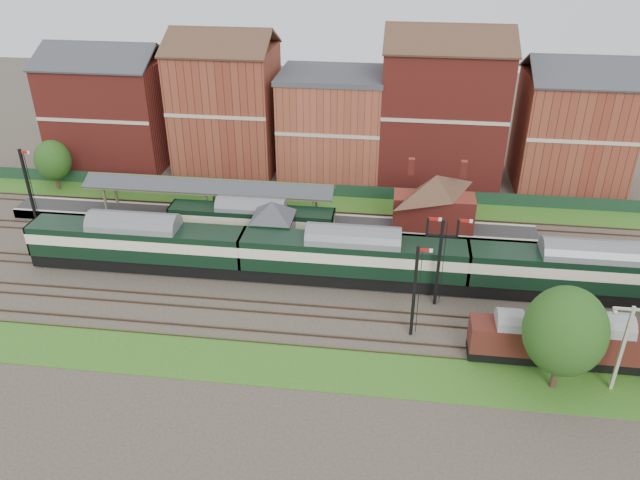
# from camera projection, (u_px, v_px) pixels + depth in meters

# --- Properties ---
(ground) EXTENTS (160.00, 160.00, 0.00)m
(ground) POSITION_uv_depth(u_px,v_px,m) (300.00, 278.00, 56.65)
(ground) COLOR #473D33
(ground) RESTS_ON ground
(grass_back) EXTENTS (90.00, 4.50, 0.06)m
(grass_back) POSITION_uv_depth(u_px,v_px,m) (322.00, 203.00, 70.53)
(grass_back) COLOR #2D6619
(grass_back) RESTS_ON ground
(grass_front) EXTENTS (90.00, 5.00, 0.06)m
(grass_front) POSITION_uv_depth(u_px,v_px,m) (275.00, 364.00, 46.22)
(grass_front) COLOR #2D6619
(grass_front) RESTS_ON ground
(fence) EXTENTS (90.00, 0.12, 1.50)m
(fence) POSITION_uv_depth(u_px,v_px,m) (324.00, 190.00, 71.92)
(fence) COLOR #193823
(fence) RESTS_ON ground
(platform) EXTENTS (55.00, 3.40, 1.00)m
(platform) POSITION_uv_depth(u_px,v_px,m) (268.00, 222.00, 65.44)
(platform) COLOR #2D2D2D
(platform) RESTS_ON ground
(signal_box) EXTENTS (5.40, 5.40, 6.00)m
(signal_box) POSITION_uv_depth(u_px,v_px,m) (273.00, 229.00, 58.27)
(signal_box) COLOR #637553
(signal_box) RESTS_ON ground
(brick_hut) EXTENTS (3.20, 2.64, 2.94)m
(brick_hut) POSITION_uv_depth(u_px,v_px,m) (358.00, 253.00, 58.33)
(brick_hut) COLOR maroon
(brick_hut) RESTS_ON ground
(station_building) EXTENTS (8.10, 8.10, 5.90)m
(station_building) POSITION_uv_depth(u_px,v_px,m) (434.00, 201.00, 61.85)
(station_building) COLOR maroon
(station_building) RESTS_ON platform
(canopy) EXTENTS (26.00, 3.89, 4.08)m
(canopy) POSITION_uv_depth(u_px,v_px,m) (209.00, 183.00, 64.15)
(canopy) COLOR #505837
(canopy) RESTS_ON platform
(semaphore_bracket) EXTENTS (3.60, 0.25, 8.18)m
(semaphore_bracket) POSITION_uv_depth(u_px,v_px,m) (440.00, 257.00, 50.88)
(semaphore_bracket) COLOR black
(semaphore_bracket) RESTS_ON ground
(semaphore_platform_end) EXTENTS (1.23, 0.25, 8.00)m
(semaphore_platform_end) POSITION_uv_depth(u_px,v_px,m) (28.00, 184.00, 64.98)
(semaphore_platform_end) COLOR black
(semaphore_platform_end) RESTS_ON ground
(semaphore_siding) EXTENTS (1.23, 0.25, 8.00)m
(semaphore_siding) POSITION_uv_depth(u_px,v_px,m) (415.00, 290.00, 47.43)
(semaphore_siding) COLOR black
(semaphore_siding) RESTS_ON ground
(yard_lamp) EXTENTS (2.60, 0.22, 7.00)m
(yard_lamp) POSITION_uv_depth(u_px,v_px,m) (624.00, 344.00, 42.02)
(yard_lamp) COLOR beige
(yard_lamp) RESTS_ON ground
(town_backdrop) EXTENTS (69.00, 10.00, 16.00)m
(town_backdrop) POSITION_uv_depth(u_px,v_px,m) (330.00, 119.00, 75.00)
(town_backdrop) COLOR maroon
(town_backdrop) RESTS_ON ground
(dmu_train) EXTENTS (59.59, 3.13, 4.58)m
(dmu_train) POSITION_uv_depth(u_px,v_px,m) (353.00, 256.00, 54.83)
(dmu_train) COLOR black
(dmu_train) RESTS_ON ground
(platform_railcar) EXTENTS (16.47, 2.60, 3.79)m
(platform_railcar) POSITION_uv_depth(u_px,v_px,m) (252.00, 220.00, 61.88)
(platform_railcar) COLOR black
(platform_railcar) RESTS_ON ground
(goods_van_a) EXTENTS (5.38, 2.33, 3.26)m
(goods_van_a) POSITION_uv_depth(u_px,v_px,m) (506.00, 337.00, 46.02)
(goods_van_a) COLOR black
(goods_van_a) RESTS_ON ground
(goods_van_b) EXTENTS (5.77, 2.50, 3.50)m
(goods_van_b) POSITION_uv_depth(u_px,v_px,m) (612.00, 344.00, 45.11)
(goods_van_b) COLOR black
(goods_van_b) RESTS_ON ground
(tree_far) EXTENTS (5.56, 5.56, 8.11)m
(tree_far) POSITION_uv_depth(u_px,v_px,m) (565.00, 331.00, 41.73)
(tree_far) COLOR #382619
(tree_far) RESTS_ON ground
(tree_back) EXTENTS (4.11, 4.11, 6.01)m
(tree_back) POSITION_uv_depth(u_px,v_px,m) (53.00, 160.00, 72.25)
(tree_back) COLOR #382619
(tree_back) RESTS_ON ground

